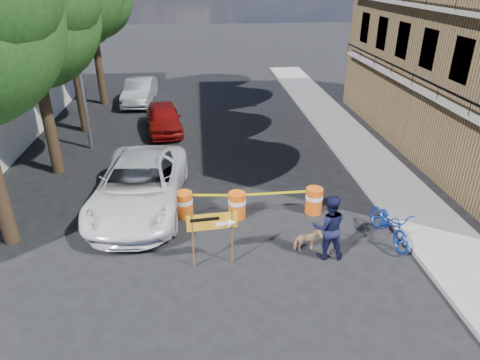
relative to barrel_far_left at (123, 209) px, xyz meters
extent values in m
plane|color=black|center=(3.58, -2.83, -0.47)|extent=(120.00, 120.00, 0.00)
cube|color=gray|center=(9.78, 3.17, -0.40)|extent=(2.40, 40.00, 0.15)
cylinder|color=#332316|center=(-3.22, 4.17, 1.91)|extent=(0.44, 0.44, 4.76)
sphere|color=#1A4914|center=(-3.22, 4.17, 5.48)|extent=(5.00, 5.00, 5.00)
sphere|color=#1A4914|center=(-3.97, 4.79, 4.80)|extent=(3.50, 3.50, 3.50)
cylinder|color=#332316|center=(-3.22, 9.17, 2.19)|extent=(0.44, 0.44, 5.32)
sphere|color=#1A4914|center=(-4.03, 9.84, 5.42)|extent=(3.78, 3.78, 3.78)
cylinder|color=#332316|center=(-3.22, 14.17, 1.99)|extent=(0.44, 0.44, 4.93)
sphere|color=#1A4914|center=(-3.94, 14.77, 4.98)|extent=(3.36, 3.36, 3.36)
cylinder|color=gray|center=(-2.42, 6.67, 3.53)|extent=(0.16, 0.16, 8.00)
cylinder|color=#DA530C|center=(0.00, 0.00, -0.02)|extent=(0.56, 0.56, 0.90)
cylinder|color=white|center=(0.00, 0.00, 0.13)|extent=(0.58, 0.58, 0.14)
cylinder|color=#DA530C|center=(1.97, 0.13, -0.02)|extent=(0.56, 0.56, 0.90)
cylinder|color=white|center=(1.97, 0.13, 0.13)|extent=(0.58, 0.58, 0.14)
cylinder|color=#DA530C|center=(3.71, -0.07, -0.02)|extent=(0.56, 0.56, 0.90)
cylinder|color=white|center=(3.71, -0.07, 0.13)|extent=(0.58, 0.58, 0.14)
cylinder|color=#DA530C|center=(6.31, -0.01, -0.02)|extent=(0.56, 0.56, 0.90)
cylinder|color=white|center=(6.31, -0.01, 0.13)|extent=(0.58, 0.58, 0.14)
cylinder|color=#592D19|center=(2.28, -2.61, 0.40)|extent=(0.05, 0.05, 1.75)
cylinder|color=#592D19|center=(3.34, -2.51, 0.40)|extent=(0.05, 0.05, 1.75)
cube|color=orange|center=(2.81, -2.56, 0.94)|extent=(1.36, 0.16, 0.49)
cube|color=white|center=(3.09, -2.56, 0.85)|extent=(0.39, 0.05, 0.12)
cone|color=white|center=(3.35, -2.53, 0.85)|extent=(0.24, 0.27, 0.25)
cube|color=black|center=(2.62, -2.60, 1.03)|extent=(0.77, 0.08, 0.10)
imported|color=#111333|center=(6.06, -2.47, 0.50)|extent=(1.00, 0.82, 1.94)
imported|color=#163AB6|center=(8.16, -1.83, 0.60)|extent=(0.89, 1.21, 2.15)
imported|color=#E4B583|center=(5.58, -2.15, -0.14)|extent=(0.86, 0.54, 0.67)
imported|color=white|center=(0.47, 0.89, 0.38)|extent=(3.20, 6.27, 1.70)
imported|color=maroon|center=(0.78, 8.73, 0.24)|extent=(2.23, 4.34, 1.42)
imported|color=#B1B4B9|center=(-0.98, 14.09, 0.28)|extent=(1.84, 4.62, 1.50)
camera|label=1|loc=(2.61, -12.29, 6.95)|focal=32.00mm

